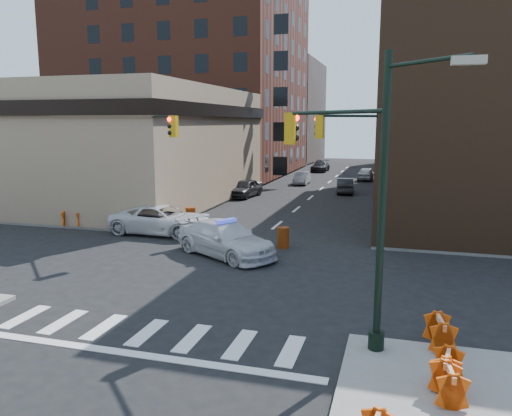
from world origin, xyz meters
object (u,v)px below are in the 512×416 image
Objects in this scene: parked_car_wnear at (245,188)px; pedestrian_a at (169,206)px; police_car at (225,239)px; barricade_se_a at (440,333)px; pickup at (162,220)px; parked_car_wfar at (302,178)px; pedestrian_b at (105,211)px; barrel_road at (283,238)px; barrel_bank at (191,216)px; parked_car_enear at (345,186)px; barricade_nw_a at (150,224)px.

parked_car_wnear is 11.87m from pedestrian_a.
police_car is 9.16m from pedestrian_a.
pickup is at bearing 43.34° from barricade_se_a.
pedestrian_a is (-1.39, -11.79, 0.28)m from parked_car_wnear.
police_car is 28.90m from parked_car_wfar.
pedestrian_b is at bearing -98.21° from parked_car_wnear.
barrel_road is 0.96× the size of barrel_bank.
pedestrian_b is (-3.81, 0.20, 0.29)m from pickup.
police_car is at bearing -15.15° from pedestrian_b.
pedestrian_a reaches higher than pickup.
parked_car_wfar is 3.41× the size of barricade_se_a.
parked_car_wnear is at bearing 22.81° from parked_car_enear.
parked_car_wfar is at bearing -5.64° from pickup.
parked_car_wnear is at bearing 91.25° from barrel_bank.
parked_car_enear is 20.99m from barrel_road.
pedestrian_a is 1.59× the size of barricade_se_a.
barrel_road is (8.52, -4.46, -0.52)m from pedestrian_a.
pedestrian_b is (-12.11, -19.57, 0.44)m from parked_car_enear.
pickup is (-5.12, 3.48, 0.00)m from police_car.
pedestrian_a is 0.93× the size of pedestrian_b.
barrel_bank is at bearing 57.76° from parked_car_enear.
police_car reaches higher than parked_car_wfar.
barrel_bank is at bearing 149.69° from barrel_road.
barrel_road is (2.32, 2.28, -0.29)m from police_car.
barrel_road is at bearing -97.41° from pickup.
pedestrian_a is at bearing 38.34° from barricade_se_a.
parked_car_enear is (8.30, 19.77, -0.16)m from pickup.
barricade_nw_a is (-5.82, 3.38, -0.24)m from police_car.
pedestrian_a reaches higher than barricade_se_a.
barricade_nw_a is (-1.00, -15.15, -0.18)m from parked_car_wnear.
police_car reaches higher than parked_car_enear.
barricade_se_a is (11.00, -36.86, -0.06)m from parked_car_wfar.
barricade_nw_a is at bearing 172.29° from barrel_road.
parked_car_wnear reaches higher than barricade_se_a.
pedestrian_b is (-7.11, -25.16, 0.48)m from parked_car_wfar.
pedestrian_a is 1.56× the size of barricade_nw_a.
barrel_road is at bearing 0.15° from pedestrian_b.
barricade_se_a is (9.18, -8.02, -0.25)m from police_car.
parked_car_wnear is (0.30, 15.05, -0.06)m from pickup.
parked_car_enear is 3.53× the size of barricade_nw_a.
parked_car_wnear is 9.29m from parked_car_enear.
barrel_road is (7.43, -1.20, -0.29)m from pickup.
barrel_bank is (-2.73, -22.55, -0.08)m from parked_car_wfar.
pickup is at bearing -83.89° from parked_car_wnear.
parked_car_wfar reaches higher than barricade_nw_a.
parked_car_enear is at bearing 65.48° from barrel_bank.
barrel_road is (7.13, -16.25, -0.23)m from parked_car_wnear.
parked_car_wfar reaches higher than barrel_road.
pickup is 5.16× the size of barricade_nw_a.
pedestrian_a is 3.41m from barricade_nw_a.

